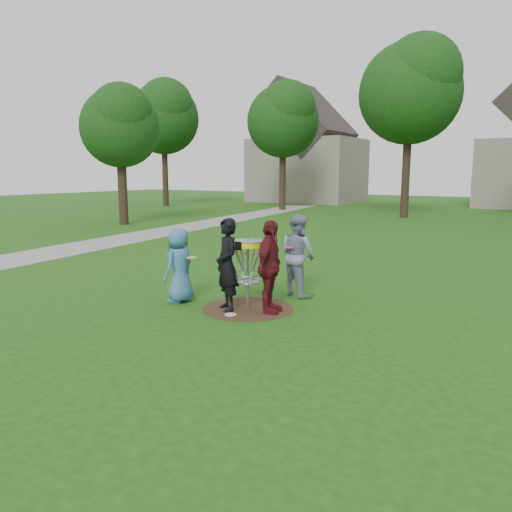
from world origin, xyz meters
The scene contains 11 objects.
ground centered at (0.00, 0.00, 0.00)m, with size 100.00×100.00×0.00m, color #19470F.
dirt_patch centered at (0.00, 0.00, 0.00)m, with size 1.80×1.80×0.01m, color #47331E.
concrete_path centered at (-10.00, 8.00, 0.01)m, with size 2.20×40.00×0.02m, color #9E9E99.
player_blue centered at (-1.46, -0.30, 0.76)m, with size 0.75×0.49×1.53m, color teal.
player_black centered at (-0.29, -0.29, 0.89)m, with size 0.65×0.43×1.78m, color black.
player_grey centered at (0.32, 1.47, 0.88)m, with size 0.86×0.67×1.76m, color gray.
player_maroon centered at (0.50, -0.01, 0.88)m, with size 1.03×0.43×1.76m, color #57141B.
disc_on_grass centered at (-0.02, -0.56, 0.01)m, with size 0.22×0.22×0.02m, color white.
disc_golf_basket centered at (0.00, 0.00, 1.02)m, with size 0.66×0.67×1.38m.
held_discs centered at (-0.20, 0.22, 1.05)m, with size 1.67×1.66×0.17m.
tree_row centered at (0.44, 20.67, 6.21)m, with size 51.20×17.42×9.90m.
Camera 1 is at (5.14, -7.92, 2.63)m, focal length 35.00 mm.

